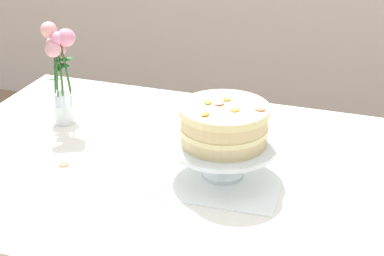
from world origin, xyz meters
TOP-DOWN VIEW (x-y plane):
  - dining_table at (0.00, -0.03)m, footprint 1.40×1.00m
  - linen_napkin at (0.15, -0.02)m, footprint 0.33×0.33m
  - cake_stand at (0.15, -0.02)m, footprint 0.29×0.29m
  - layer_cake at (0.15, -0.02)m, footprint 0.23×0.23m
  - flower_vase at (-0.41, 0.14)m, footprint 0.11×0.10m
  - loose_petal_2 at (-0.28, -0.11)m, footprint 0.04×0.04m

SIDE VIEW (x-z plane):
  - dining_table at x=0.00m, z-range 0.28..1.02m
  - linen_napkin at x=0.15m, z-range 0.74..0.74m
  - loose_petal_2 at x=-0.28m, z-range 0.74..0.74m
  - cake_stand at x=0.15m, z-range 0.77..0.87m
  - layer_cake at x=0.15m, z-range 0.84..0.95m
  - flower_vase at x=-0.41m, z-range 0.75..1.07m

